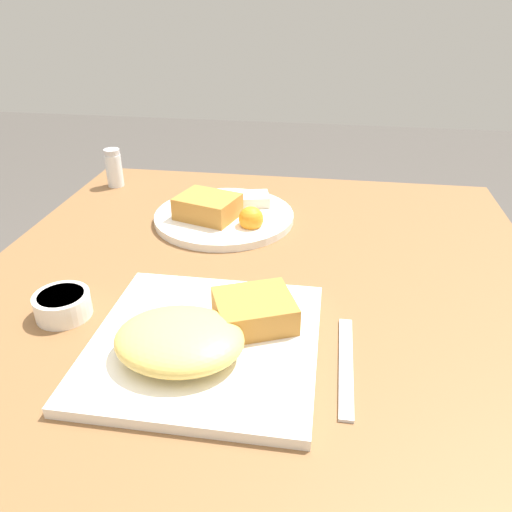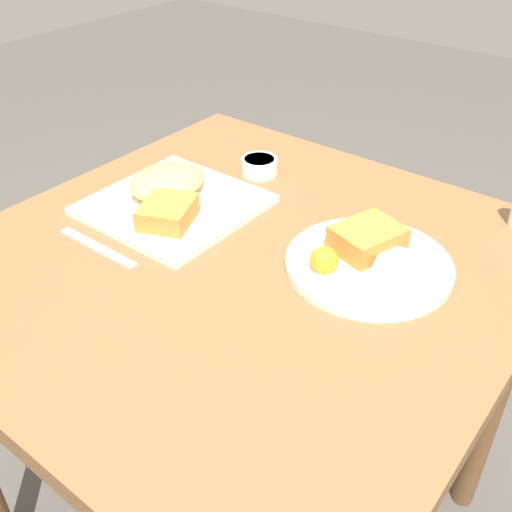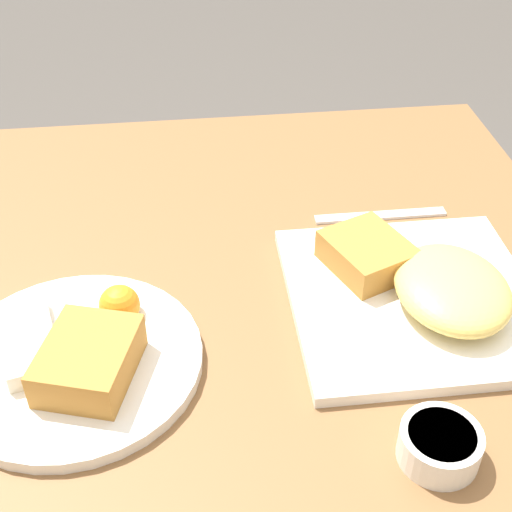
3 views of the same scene
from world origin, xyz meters
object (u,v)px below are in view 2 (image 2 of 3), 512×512
Objects in this scene: plate_square_near at (171,197)px; plate_oval_far at (367,259)px; butter_knife at (97,247)px; sauce_ramekin at (259,166)px.

plate_square_near is 0.38m from plate_oval_far.
butter_knife is (0.17, -0.00, -0.02)m from plate_square_near.
plate_oval_far is 1.49× the size of butter_knife.
plate_oval_far is 0.36m from sauce_ramekin.
plate_square_near reaches higher than sauce_ramekin.
butter_knife is at bearing -0.23° from plate_square_near.
sauce_ramekin is 0.42× the size of butter_knife.
plate_oval_far is 3.54× the size of sauce_ramekin.
plate_square_near is 0.17m from butter_knife.
plate_square_near is at bearing -12.47° from sauce_ramekin.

